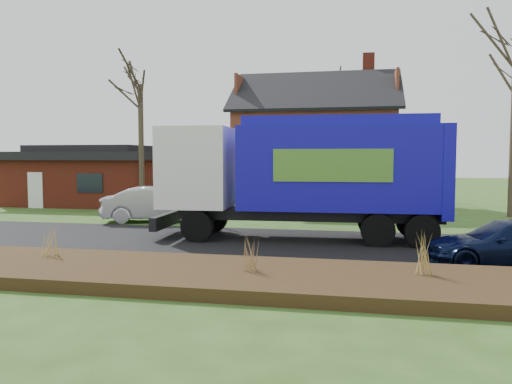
# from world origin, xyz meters

# --- Properties ---
(ground) EXTENTS (120.00, 120.00, 0.00)m
(ground) POSITION_xyz_m (0.00, 0.00, 0.00)
(ground) COLOR #304B19
(ground) RESTS_ON ground
(road) EXTENTS (80.00, 7.00, 0.02)m
(road) POSITION_xyz_m (0.00, 0.00, 0.01)
(road) COLOR black
(road) RESTS_ON ground
(mulch_verge) EXTENTS (80.00, 3.50, 0.30)m
(mulch_verge) POSITION_xyz_m (0.00, -5.30, 0.15)
(mulch_verge) COLOR black
(mulch_verge) RESTS_ON ground
(main_house) EXTENTS (12.95, 8.95, 9.26)m
(main_house) POSITION_xyz_m (1.49, 13.91, 4.03)
(main_house) COLOR #C1B19B
(main_house) RESTS_ON ground
(ranch_house) EXTENTS (9.80, 8.20, 3.70)m
(ranch_house) POSITION_xyz_m (-12.00, 13.00, 1.81)
(ranch_house) COLOR maroon
(ranch_house) RESTS_ON ground
(garbage_truck) EXTENTS (10.34, 3.19, 4.38)m
(garbage_truck) POSITION_xyz_m (2.67, 1.23, 2.53)
(garbage_truck) COLOR black
(garbage_truck) RESTS_ON ground
(silver_sedan) EXTENTS (5.16, 3.13, 1.60)m
(silver_sedan) POSITION_xyz_m (-4.62, 4.87, 0.80)
(silver_sedan) COLOR #ACAFB4
(silver_sedan) RESTS_ON ground
(navy_wagon) EXTENTS (4.61, 2.39, 1.28)m
(navy_wagon) POSITION_xyz_m (8.48, -2.19, 0.64)
(navy_wagon) COLOR black
(navy_wagon) RESTS_ON ground
(tree_front_west) EXTENTS (3.24, 3.24, 9.64)m
(tree_front_west) POSITION_xyz_m (-7.21, 8.98, 7.94)
(tree_front_west) COLOR #413627
(tree_front_west) RESTS_ON ground
(tree_back) EXTENTS (3.32, 3.32, 10.51)m
(tree_back) POSITION_xyz_m (2.54, 22.93, 8.76)
(tree_back) COLOR #403226
(tree_back) RESTS_ON ground
(grass_clump_west) EXTENTS (0.32, 0.26, 0.85)m
(grass_clump_west) POSITION_xyz_m (-3.65, -4.68, 0.73)
(grass_clump_west) COLOR tan
(grass_clump_west) RESTS_ON mulch_verge
(grass_clump_mid) EXTENTS (0.30, 0.25, 0.84)m
(grass_clump_mid) POSITION_xyz_m (2.05, -5.29, 0.72)
(grass_clump_mid) COLOR #9A7243
(grass_clump_mid) RESTS_ON mulch_verge
(grass_clump_east) EXTENTS (0.38, 0.31, 0.95)m
(grass_clump_east) POSITION_xyz_m (5.98, -4.84, 0.77)
(grass_clump_east) COLOR #A98D4A
(grass_clump_east) RESTS_ON mulch_verge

